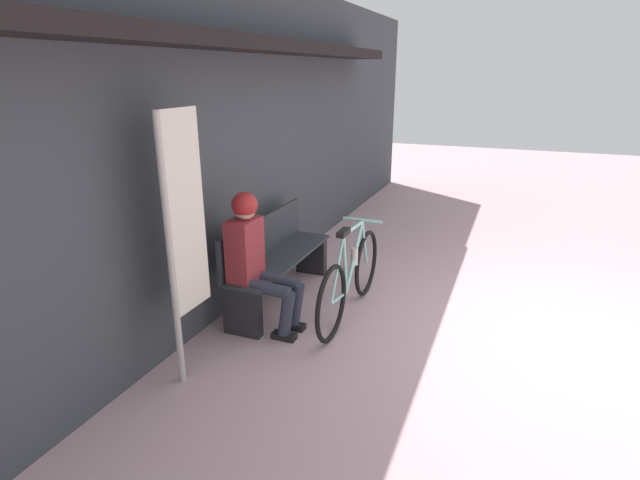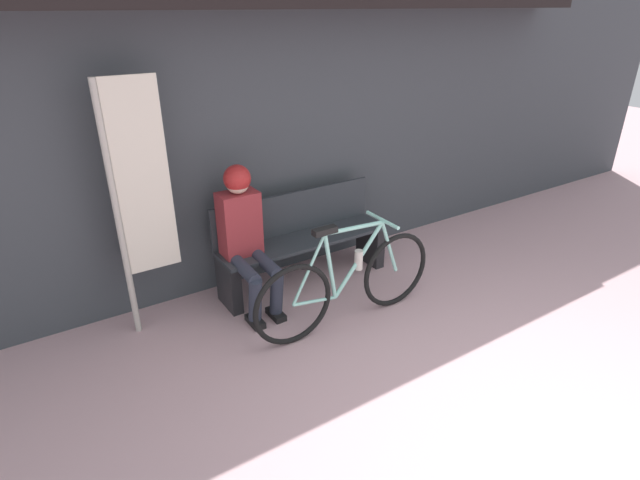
{
  "view_description": "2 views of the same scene",
  "coord_description": "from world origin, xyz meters",
  "px_view_note": "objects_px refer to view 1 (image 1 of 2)",
  "views": [
    {
      "loc": [
        -4.39,
        0.43,
        2.27
      ],
      "look_at": [
        -0.09,
        2.16,
        0.7
      ],
      "focal_mm": 28.0,
      "sensor_mm": 36.0,
      "label": 1
    },
    {
      "loc": [
        -2.3,
        -1.08,
        2.47
      ],
      "look_at": [
        -0.29,
        2.06,
        0.7
      ],
      "focal_mm": 28.0,
      "sensor_mm": 36.0,
      "label": 2
    }
  ],
  "objects_px": {
    "park_bench_near": "(276,261)",
    "bicycle": "(351,278)",
    "person_seated": "(255,253)",
    "banner_pole": "(182,226)"
  },
  "relations": [
    {
      "from": "park_bench_near",
      "to": "person_seated",
      "type": "height_order",
      "value": "person_seated"
    },
    {
      "from": "park_bench_near",
      "to": "bicycle",
      "type": "bearing_deg",
      "value": -93.53
    },
    {
      "from": "bicycle",
      "to": "person_seated",
      "type": "height_order",
      "value": "person_seated"
    },
    {
      "from": "park_bench_near",
      "to": "banner_pole",
      "type": "height_order",
      "value": "banner_pole"
    },
    {
      "from": "person_seated",
      "to": "banner_pole",
      "type": "relative_size",
      "value": 0.63
    },
    {
      "from": "park_bench_near",
      "to": "banner_pole",
      "type": "xyz_separation_m",
      "value": [
        -1.43,
        0.02,
        0.79
      ]
    },
    {
      "from": "person_seated",
      "to": "banner_pole",
      "type": "bearing_deg",
      "value": 170.63
    },
    {
      "from": "person_seated",
      "to": "banner_pole",
      "type": "distance_m",
      "value": 0.94
    },
    {
      "from": "park_bench_near",
      "to": "bicycle",
      "type": "relative_size",
      "value": 0.97
    },
    {
      "from": "park_bench_near",
      "to": "banner_pole",
      "type": "bearing_deg",
      "value": 179.27
    }
  ]
}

